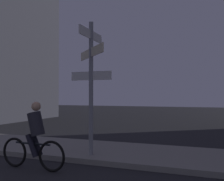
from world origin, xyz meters
The scene contains 3 objects.
sidewalk_kerb centered at (0.00, 5.92, 0.07)m, with size 40.00×2.60×0.14m, color gray.
signpost centered at (0.91, 5.11, 2.32)m, with size 1.29×1.39×3.65m.
cyclist centered at (0.05, 3.79, 0.75)m, with size 1.82×0.33×1.61m.
Camera 1 is at (3.98, -1.28, 1.75)m, focal length 41.25 mm.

